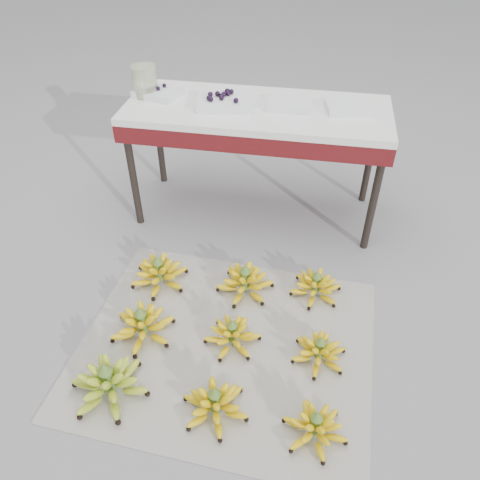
% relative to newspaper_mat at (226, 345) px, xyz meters
% --- Properties ---
extents(ground, '(60.00, 60.00, 0.00)m').
position_rel_newspaper_mat_xyz_m(ground, '(-0.01, 0.01, -0.00)').
color(ground, slate).
rests_on(ground, ground).
extents(newspaper_mat, '(1.31, 1.12, 0.01)m').
position_rel_newspaper_mat_xyz_m(newspaper_mat, '(0.00, 0.00, 0.00)').
color(newspaper_mat, white).
rests_on(newspaper_mat, ground).
extents(bunch_front_left, '(0.38, 0.38, 0.19)m').
position_rel_newspaper_mat_xyz_m(bunch_front_left, '(-0.40, -0.31, 0.07)').
color(bunch_front_left, '#7EAB2E').
rests_on(bunch_front_left, newspaper_mat).
extents(bunch_front_center, '(0.34, 0.34, 0.16)m').
position_rel_newspaper_mat_xyz_m(bunch_front_center, '(0.02, -0.32, 0.06)').
color(bunch_front_center, '#DFC400').
rests_on(bunch_front_center, newspaper_mat).
extents(bunch_front_right, '(0.31, 0.31, 0.14)m').
position_rel_newspaper_mat_xyz_m(bunch_front_right, '(0.40, -0.34, 0.05)').
color(bunch_front_right, '#DFC400').
rests_on(bunch_front_right, newspaper_mat).
extents(bunch_mid_left, '(0.37, 0.37, 0.17)m').
position_rel_newspaper_mat_xyz_m(bunch_mid_left, '(-0.37, -0.01, 0.06)').
color(bunch_mid_left, '#DFC400').
rests_on(bunch_mid_left, newspaper_mat).
extents(bunch_mid_center, '(0.26, 0.26, 0.15)m').
position_rel_newspaper_mat_xyz_m(bunch_mid_center, '(0.02, 0.02, 0.05)').
color(bunch_mid_center, '#DFC400').
rests_on(bunch_mid_center, newspaper_mat).
extents(bunch_mid_right, '(0.23, 0.23, 0.14)m').
position_rel_newspaper_mat_xyz_m(bunch_mid_right, '(0.40, -0.00, 0.05)').
color(bunch_mid_right, '#DFC400').
rests_on(bunch_mid_right, newspaper_mat).
extents(bunch_back_left, '(0.30, 0.30, 0.17)m').
position_rel_newspaper_mat_xyz_m(bunch_back_left, '(-0.40, 0.32, 0.06)').
color(bunch_back_left, '#DFC400').
rests_on(bunch_back_left, newspaper_mat).
extents(bunch_back_center, '(0.29, 0.29, 0.17)m').
position_rel_newspaper_mat_xyz_m(bunch_back_center, '(0.03, 0.34, 0.06)').
color(bunch_back_center, '#DFC400').
rests_on(bunch_back_center, newspaper_mat).
extents(bunch_back_right, '(0.28, 0.28, 0.15)m').
position_rel_newspaper_mat_xyz_m(bunch_back_right, '(0.36, 0.38, 0.05)').
color(bunch_back_right, '#DFC400').
rests_on(bunch_back_right, newspaper_mat).
extents(vendor_table, '(1.37, 0.55, 0.66)m').
position_rel_newspaper_mat_xyz_m(vendor_table, '(-0.03, 1.02, 0.58)').
color(vendor_table, black).
rests_on(vendor_table, ground).
extents(tray_far_left, '(0.26, 0.21, 0.06)m').
position_rel_newspaper_mat_xyz_m(tray_far_left, '(-0.58, 1.06, 0.67)').
color(tray_far_left, silver).
rests_on(tray_far_left, vendor_table).
extents(tray_left, '(0.31, 0.24, 0.07)m').
position_rel_newspaper_mat_xyz_m(tray_left, '(-0.20, 0.99, 0.68)').
color(tray_left, silver).
rests_on(tray_left, vendor_table).
extents(tray_right, '(0.22, 0.16, 0.04)m').
position_rel_newspaper_mat_xyz_m(tray_right, '(0.13, 1.03, 0.67)').
color(tray_right, silver).
rests_on(tray_right, vendor_table).
extents(tray_far_right, '(0.26, 0.21, 0.04)m').
position_rel_newspaper_mat_xyz_m(tray_far_right, '(0.43, 1.05, 0.67)').
color(tray_far_right, silver).
rests_on(tray_far_right, vendor_table).
extents(glass_jar, '(0.13, 0.13, 0.16)m').
position_rel_newspaper_mat_xyz_m(glass_jar, '(-0.64, 1.05, 0.73)').
color(glass_jar, beige).
rests_on(glass_jar, vendor_table).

